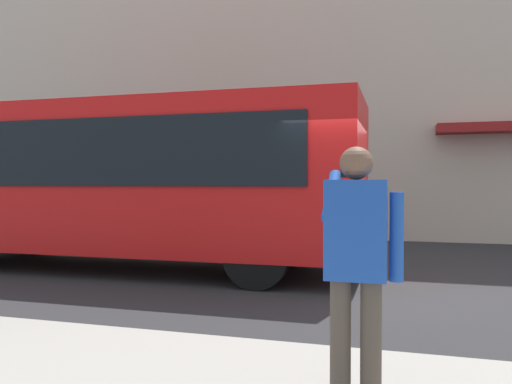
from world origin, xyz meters
The scene contains 4 objects.
ground_plane centered at (0.00, 0.00, 0.00)m, with size 60.00×60.00×0.00m, color #2B2B2D.
building_facade_far centered at (-0.02, -6.80, 5.99)m, with size 28.00×1.55×12.00m.
red_bus centered at (4.69, -0.37, 1.68)m, with size 9.05×2.54×3.08m.
pedestrian_photographer centered at (-0.13, 4.61, 1.14)m, with size 0.53×0.52×1.70m.
Camera 1 is at (-0.40, 8.02, 1.61)m, focal length 35.56 mm.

